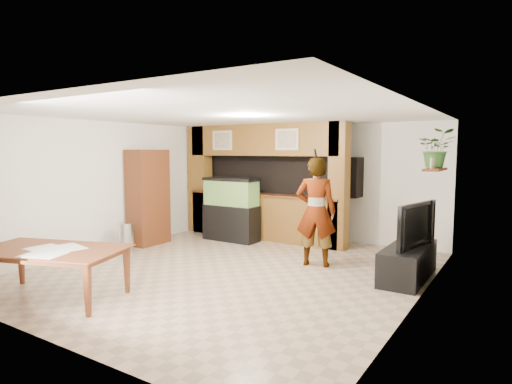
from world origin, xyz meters
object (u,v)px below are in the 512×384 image
Objects in this scene: aquarium at (231,210)px; person at (316,211)px; television at (409,224)px; pantry_cabinet at (148,197)px; dining_table at (49,275)px.

person reaches higher than aquarium.
person reaches higher than television.
television is at bearing 4.18° from pantry_cabinet.
aquarium is 2.65m from person.
person is at bearing 37.87° from dining_table.
dining_table is at bearing 39.33° from person.
person is at bearing 104.52° from television.
television is 5.32m from dining_table.
pantry_cabinet is 1.44× the size of aquarium.
television is at bearing 23.97° from dining_table.
television is 0.61× the size of dining_table.
dining_table is (-2.32, -3.53, -0.61)m from person.
pantry_cabinet reaches higher than aquarium.
pantry_cabinet is 1.68× the size of television.
person is 4.27m from dining_table.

